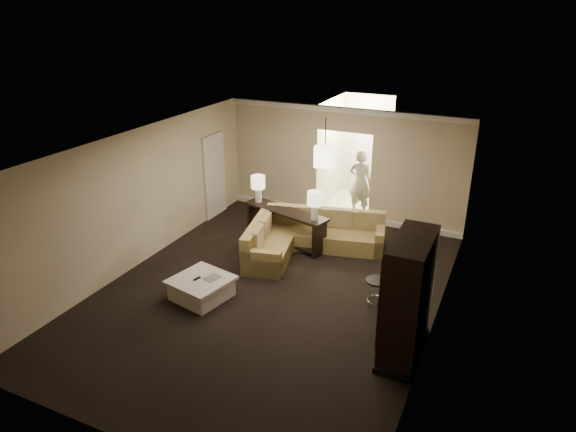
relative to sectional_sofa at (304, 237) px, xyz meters
The scene contains 19 objects.
ground 1.87m from the sectional_sofa, 87.03° to the right, with size 8.00×8.00×0.00m, color black.
wall_back 2.42m from the sectional_sofa, 87.48° to the left, with size 6.00×0.04×2.80m, color beige.
wall_front 5.93m from the sectional_sofa, 89.06° to the right, with size 6.00×0.04×2.80m, color beige.
wall_left 3.60m from the sectional_sofa, 147.70° to the right, with size 0.04×8.00×2.80m, color beige.
wall_right 3.75m from the sectional_sofa, 30.68° to the right, with size 0.04×8.00×2.80m, color beige.
ceiling 3.08m from the sectional_sofa, 87.03° to the right, with size 6.00×8.00×0.02m, color silver.
crown_molding 3.20m from the sectional_sofa, 87.42° to the left, with size 6.00×0.10×0.12m, color white.
baseboard 2.13m from the sectional_sofa, 87.42° to the left, with size 6.00×0.10×0.12m, color white.
side_door 3.12m from the sectional_sofa, 161.47° to the left, with size 0.05×0.90×2.10m, color silver.
foyer 3.64m from the sectional_sofa, 88.44° to the left, with size 1.44×2.02×2.80m.
sectional_sofa is the anchor object (origin of this frame).
coffee_table 2.76m from the sectional_sofa, 110.48° to the right, with size 1.17×1.17×0.41m.
console_table 0.59m from the sectional_sofa, 163.16° to the left, with size 2.16×1.01×0.81m.
armoire 3.87m from the sectional_sofa, 43.18° to the right, with size 0.59×1.37×1.97m.
drink_table 2.49m from the sectional_sofa, 35.56° to the right, with size 0.40×0.40×0.50m.
table_lamp_left 1.65m from the sectional_sofa, 164.15° to the left, with size 0.33×0.33×0.62m.
table_lamp_right 0.93m from the sectional_sofa, 11.37° to the right, with size 0.33×0.33×0.62m.
pendant_light 1.84m from the sectional_sofa, 83.70° to the left, with size 0.38×0.38×1.09m.
person 2.59m from the sectional_sofa, 79.26° to the left, with size 0.70×0.47×1.95m, color beige.
Camera 1 is at (3.85, -7.53, 5.10)m, focal length 32.00 mm.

